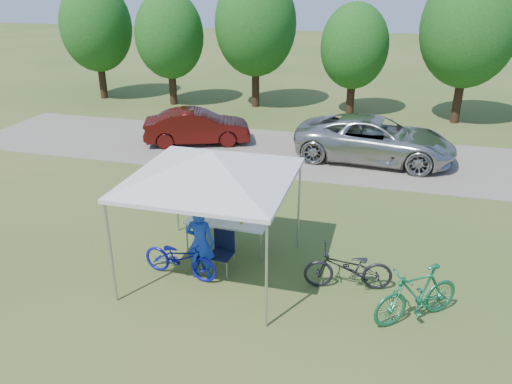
# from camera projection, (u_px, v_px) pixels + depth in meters

# --- Properties ---
(ground) EXTENTS (100.00, 100.00, 0.00)m
(ground) POSITION_uv_depth(u_px,v_px,m) (215.00, 271.00, 10.70)
(ground) COLOR #2D5119
(ground) RESTS_ON ground
(gravel_strip) EXTENTS (24.00, 5.00, 0.02)m
(gravel_strip) POSITION_uv_depth(u_px,v_px,m) (290.00, 153.00, 17.77)
(gravel_strip) COLOR gray
(gravel_strip) RESTS_ON ground
(canopy) EXTENTS (4.53, 4.53, 3.00)m
(canopy) POSITION_uv_depth(u_px,v_px,m) (211.00, 154.00, 9.64)
(canopy) COLOR #A5A5AA
(canopy) RESTS_ON ground
(treeline) EXTENTS (24.89, 4.28, 6.30)m
(treeline) POSITION_uv_depth(u_px,v_px,m) (314.00, 32.00, 21.78)
(treeline) COLOR #382314
(treeline) RESTS_ON ground
(folding_table) EXTENTS (1.84, 0.77, 0.76)m
(folding_table) POSITION_uv_depth(u_px,v_px,m) (227.00, 222.00, 11.25)
(folding_table) COLOR white
(folding_table) RESTS_ON ground
(folding_chair) EXTENTS (0.49, 0.50, 0.90)m
(folding_chair) POSITION_uv_depth(u_px,v_px,m) (223.00, 248.00, 10.53)
(folding_chair) COLOR black
(folding_chair) RESTS_ON ground
(cooler) EXTENTS (0.49, 0.33, 0.35)m
(cooler) POSITION_uv_depth(u_px,v_px,m) (215.00, 212.00, 11.24)
(cooler) COLOR white
(cooler) RESTS_ON folding_table
(ice_cream_cup) EXTENTS (0.08, 0.08, 0.06)m
(ice_cream_cup) POSITION_uv_depth(u_px,v_px,m) (241.00, 222.00, 11.10)
(ice_cream_cup) COLOR gold
(ice_cream_cup) RESTS_ON folding_table
(cyclist) EXTENTS (0.62, 0.44, 1.62)m
(cyclist) POSITION_uv_depth(u_px,v_px,m) (200.00, 243.00, 10.17)
(cyclist) COLOR #1639B5
(cyclist) RESTS_ON ground
(bike_blue) EXTENTS (1.74, 0.80, 0.88)m
(bike_blue) POSITION_uv_depth(u_px,v_px,m) (180.00, 257.00, 10.36)
(bike_blue) COLOR #1315A8
(bike_blue) RESTS_ON ground
(bike_green) EXTENTS (1.75, 1.50, 1.09)m
(bike_green) POSITION_uv_depth(u_px,v_px,m) (417.00, 294.00, 8.99)
(bike_green) COLOR #176942
(bike_green) RESTS_ON ground
(bike_dark) EXTENTS (1.85, 0.93, 0.93)m
(bike_dark) POSITION_uv_depth(u_px,v_px,m) (348.00, 268.00, 9.94)
(bike_dark) COLOR black
(bike_dark) RESTS_ON ground
(minivan) EXTENTS (5.44, 2.79, 1.47)m
(minivan) POSITION_uv_depth(u_px,v_px,m) (375.00, 139.00, 16.79)
(minivan) COLOR #B4B4AF
(minivan) RESTS_ON gravel_strip
(sedan) EXTENTS (4.09, 2.64, 1.27)m
(sedan) POSITION_uv_depth(u_px,v_px,m) (197.00, 127.00, 18.50)
(sedan) COLOR #460D0B
(sedan) RESTS_ON gravel_strip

